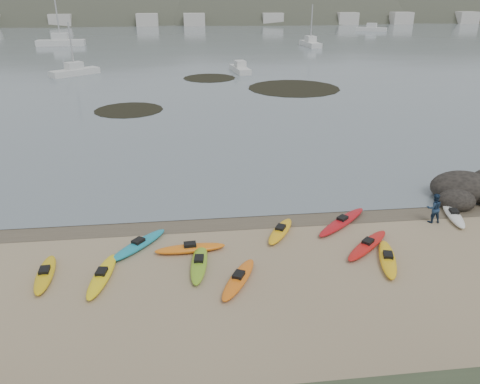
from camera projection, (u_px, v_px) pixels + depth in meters
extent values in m
plane|color=tan|center=(240.00, 218.00, 24.99)|extent=(600.00, 600.00, 0.00)
plane|color=brown|center=(241.00, 220.00, 24.72)|extent=(60.00, 60.00, 0.00)
plane|color=slate|center=(185.00, 9.00, 298.32)|extent=(1200.00, 1200.00, 0.00)
ellipsoid|color=yellow|center=(388.00, 259.00, 20.84)|extent=(1.63, 3.39, 0.34)
ellipsoid|color=yellow|center=(45.00, 274.00, 19.72)|extent=(0.90, 3.10, 0.34)
ellipsoid|color=red|center=(342.00, 222.00, 24.19)|extent=(3.65, 3.36, 0.34)
ellipsoid|color=orange|center=(190.00, 248.00, 21.69)|extent=(3.34, 0.92, 0.34)
ellipsoid|color=white|center=(453.00, 215.00, 24.94)|extent=(1.40, 3.27, 0.34)
ellipsoid|color=red|center=(368.00, 245.00, 21.97)|extent=(3.15, 3.03, 0.34)
ellipsoid|color=#80B624|center=(199.00, 263.00, 20.55)|extent=(1.09, 3.50, 0.34)
ellipsoid|color=orange|center=(239.00, 279.00, 19.40)|extent=(2.12, 3.24, 0.34)
ellipsoid|color=teal|center=(139.00, 245.00, 22.00)|extent=(2.82, 3.24, 0.34)
ellipsoid|color=yellow|center=(280.00, 231.00, 23.24)|extent=(2.07, 2.89, 0.34)
ellipsoid|color=yellow|center=(102.00, 276.00, 19.61)|extent=(1.22, 3.51, 0.34)
imported|color=navy|center=(434.00, 208.00, 24.23)|extent=(0.82, 0.66, 1.60)
ellipsoid|color=black|center=(460.00, 192.00, 27.44)|extent=(3.65, 2.84, 1.83)
ellipsoid|color=black|center=(456.00, 204.00, 26.18)|extent=(2.03, 1.83, 1.22)
cylinder|color=black|center=(129.00, 110.00, 47.17)|extent=(6.86, 6.86, 0.04)
cylinder|color=black|center=(294.00, 88.00, 57.67)|extent=(11.30, 11.30, 0.04)
cylinder|color=black|center=(209.00, 78.00, 64.23)|extent=(7.14, 7.14, 0.04)
cube|color=silver|center=(75.00, 72.00, 66.25)|extent=(6.57, 6.00, 0.98)
cube|color=silver|center=(240.00, 69.00, 68.75)|extent=(2.58, 6.48, 0.88)
cube|color=silver|center=(310.00, 44.00, 99.78)|extent=(3.00, 8.40, 1.15)
cube|color=silver|center=(61.00, 42.00, 101.14)|extent=(10.15, 3.25, 1.40)
cube|color=silver|center=(371.00, 29.00, 136.61)|extent=(8.74, 6.41, 1.21)
ellipsoid|color=#384235|center=(86.00, 62.00, 204.97)|extent=(220.00, 120.00, 80.00)
ellipsoid|color=#384235|center=(268.00, 54.00, 207.96)|extent=(200.00, 110.00, 68.00)
ellipsoid|color=#384235|center=(437.00, 53.00, 226.95)|extent=(230.00, 130.00, 76.00)
cube|color=beige|center=(59.00, 20.00, 151.78)|extent=(7.00, 5.00, 4.00)
cube|color=beige|center=(134.00, 20.00, 154.36)|extent=(7.00, 5.00, 4.00)
cube|color=beige|center=(207.00, 19.00, 156.95)|extent=(7.00, 5.00, 4.00)
cube|color=beige|center=(277.00, 19.00, 159.54)|extent=(7.00, 5.00, 4.00)
cube|color=beige|center=(345.00, 19.00, 162.13)|extent=(7.00, 5.00, 4.00)
cube|color=beige|center=(411.00, 18.00, 164.72)|extent=(7.00, 5.00, 4.00)
cube|color=beige|center=(475.00, 18.00, 167.30)|extent=(7.00, 5.00, 4.00)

